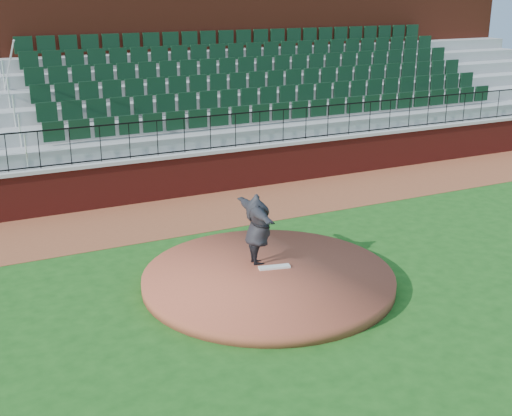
{
  "coord_description": "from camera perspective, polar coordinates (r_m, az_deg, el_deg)",
  "views": [
    {
      "loc": [
        -6.06,
        -10.81,
        5.87
      ],
      "look_at": [
        0.0,
        1.5,
        1.3
      ],
      "focal_mm": 46.74,
      "sensor_mm": 36.0,
      "label": 1
    }
  ],
  "objects": [
    {
      "name": "concourse_wall",
      "position": [
        24.31,
        -11.75,
        10.67
      ],
      "size": [
        34.0,
        0.5,
        5.5
      ],
      "primitive_type": "cube",
      "color": "maroon",
      "rests_on": "ground"
    },
    {
      "name": "wall_cap",
      "position": [
        19.38,
        -7.22,
        4.47
      ],
      "size": [
        34.0,
        0.45,
        0.1
      ],
      "primitive_type": "cube",
      "color": "#B7B7B7",
      "rests_on": "field_wall"
    },
    {
      "name": "pitcher",
      "position": [
        14.0,
        0.14,
        -1.81
      ],
      "size": [
        0.7,
        1.95,
        1.56
      ],
      "primitive_type": "imported",
      "rotation": [
        0.0,
        0.0,
        1.48
      ],
      "color": "black",
      "rests_on": "pitchers_mound"
    },
    {
      "name": "field_wall",
      "position": [
        19.54,
        -7.15,
        2.62
      ],
      "size": [
        34.0,
        0.35,
        1.2
      ],
      "primitive_type": "cube",
      "color": "maroon",
      "rests_on": "ground"
    },
    {
      "name": "seating_stands",
      "position": [
        21.71,
        -9.74,
        8.69
      ],
      "size": [
        34.0,
        5.1,
        4.6
      ],
      "primitive_type": null,
      "color": "gray",
      "rests_on": "ground"
    },
    {
      "name": "warning_track",
      "position": [
        18.28,
        -5.41,
        -0.38
      ],
      "size": [
        34.0,
        3.2,
        0.01
      ],
      "primitive_type": "cube",
      "color": "brown",
      "rests_on": "ground"
    },
    {
      "name": "pitching_rubber",
      "position": [
        14.05,
        1.58,
        -5.08
      ],
      "size": [
        0.69,
        0.31,
        0.04
      ],
      "primitive_type": "cube",
      "rotation": [
        0.0,
        0.0,
        -0.22
      ],
      "color": "silver",
      "rests_on": "pitchers_mound"
    },
    {
      "name": "pitchers_mound",
      "position": [
        13.86,
        1.06,
        -6.08
      ],
      "size": [
        5.2,
        5.2,
        0.25
      ],
      "primitive_type": "cylinder",
      "color": "brown",
      "rests_on": "ground"
    },
    {
      "name": "wall_railing",
      "position": [
        19.25,
        -7.29,
        6.06
      ],
      "size": [
        34.0,
        0.05,
        1.0
      ],
      "primitive_type": null,
      "color": "black",
      "rests_on": "wall_cap"
    },
    {
      "name": "ground",
      "position": [
        13.72,
        2.79,
        -6.95
      ],
      "size": [
        90.0,
        90.0,
        0.0
      ],
      "primitive_type": "plane",
      "color": "#184B15",
      "rests_on": "ground"
    }
  ]
}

